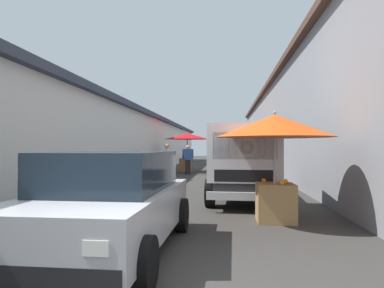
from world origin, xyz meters
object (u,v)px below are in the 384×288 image
Objects in this scene: fruit_stall_mid_lane at (275,137)px; plastic_stool at (171,181)px; delivery_truck at (245,165)px; vendor_by_crates at (188,157)px; hatchback_car at (110,201)px; fruit_stall_near_right at (187,140)px; vendor_in_shade at (167,159)px; fruit_stall_far_left at (244,145)px.

fruit_stall_mid_lane reaches higher than plastic_stool.
delivery_truck reaches higher than vendor_by_crates.
fruit_stall_near_right is at bearing 2.54° from hatchback_car.
fruit_stall_mid_lane reaches higher than hatchback_car.
vendor_in_shade reaches higher than vendor_by_crates.
fruit_stall_near_right reaches higher than fruit_stall_mid_lane.
vendor_in_shade is at bearing 22.97° from fruit_stall_mid_lane.
hatchback_car reaches higher than plastic_stool.
vendor_by_crates reaches higher than hatchback_car.
fruit_stall_far_left reaches higher than vendor_in_shade.
fruit_stall_far_left is 10.96m from plastic_stool.
vendor_in_shade is (8.75, 3.71, -0.75)m from fruit_stall_mid_lane.
hatchback_car is 9.06× the size of plastic_stool.
fruit_stall_near_right is at bearing 13.80° from delivery_truck.
fruit_stall_far_left is at bearing -68.31° from fruit_stall_near_right.
hatchback_car is at bearing 154.51° from delivery_truck.
fruit_stall_far_left reaches higher than delivery_truck.
vendor_by_crates is at bearing 135.44° from fruit_stall_far_left.
plastic_stool is (7.42, 0.28, -0.41)m from hatchback_car.
fruit_stall_mid_lane is 12.67m from vendor_by_crates.
vendor_in_shade is at bearing 150.61° from fruit_stall_far_left.
plastic_stool is (-3.63, -0.76, -0.65)m from vendor_in_shade.
plastic_stool is (-7.13, -0.18, -0.62)m from vendor_by_crates.
plastic_stool is at bearing -168.21° from vendor_in_shade.
fruit_stall_near_right is at bearing -3.30° from vendor_in_shade.
delivery_truck reaches higher than plastic_stool.
fruit_stall_near_right is 16.52m from hatchback_car.
fruit_stall_near_right is 0.56× the size of delivery_truck.
fruit_stall_mid_lane reaches higher than vendor_in_shade.
fruit_stall_near_right is 14.57m from fruit_stall_mid_lane.
hatchback_car is 14.56m from vendor_by_crates.
delivery_truck reaches higher than hatchback_car.
plastic_stool is at bearing -178.58° from vendor_by_crates.
fruit_stall_near_right is 1.70× the size of vendor_by_crates.
fruit_stall_near_right reaches higher than fruit_stall_far_left.
delivery_truck is at bearing -165.11° from vendor_by_crates.
plastic_stool is at bearing -177.19° from fruit_stall_near_right.
delivery_truck is (-11.87, -2.92, -0.90)m from fruit_stall_near_right.
fruit_stall_near_right reaches higher than vendor_in_shade.
hatchback_car is at bearing -178.18° from vendor_by_crates.
vendor_by_crates is (-1.91, -0.27, -1.00)m from fruit_stall_near_right.
fruit_stall_far_left is 13.30m from delivery_truck.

